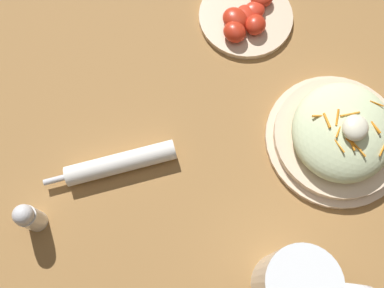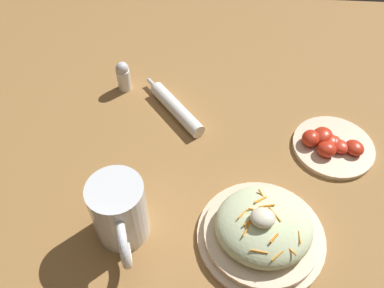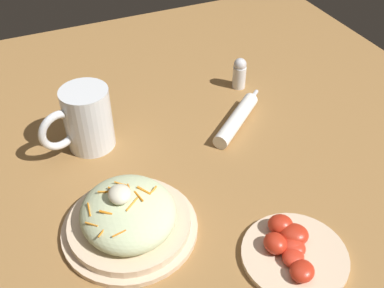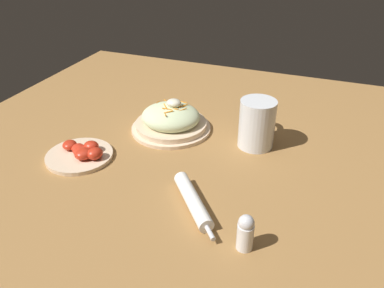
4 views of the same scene
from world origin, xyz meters
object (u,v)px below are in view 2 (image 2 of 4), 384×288
(napkin_roll, at_px, (175,108))
(tomato_plate, at_px, (330,145))
(beer_mug, at_px, (119,213))
(salt_shaker, at_px, (122,76))
(salad_plate, at_px, (261,229))

(napkin_roll, bearing_deg, tomato_plate, -13.31)
(beer_mug, height_order, napkin_roll, beer_mug)
(napkin_roll, height_order, salt_shaker, salt_shaker)
(salad_plate, height_order, napkin_roll, salad_plate)
(tomato_plate, bearing_deg, salad_plate, -124.99)
(beer_mug, xyz_separation_m, salt_shaker, (-0.07, 0.39, -0.02))
(salad_plate, bearing_deg, napkin_roll, 121.32)
(salad_plate, distance_m, beer_mug, 0.25)
(napkin_roll, relative_size, salt_shaker, 2.29)
(tomato_plate, relative_size, salt_shaker, 2.23)
(tomato_plate, height_order, salt_shaker, salt_shaker)
(salad_plate, relative_size, salt_shaker, 2.99)
(salad_plate, height_order, salt_shaker, salad_plate)
(napkin_roll, xyz_separation_m, tomato_plate, (0.34, -0.08, -0.00))
(salad_plate, xyz_separation_m, beer_mug, (-0.25, -0.00, 0.03))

